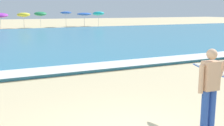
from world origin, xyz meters
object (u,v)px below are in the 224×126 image
object	(u,v)px
surfer_with_board	(218,82)
beach_umbrella_5	(40,14)
beach_umbrella_3	(0,15)
beach_umbrella_4	(23,15)
beach_umbrella_8	(98,13)
beach_umbrella_7	(84,14)
beach_umbrella_6	(66,13)

from	to	relation	value
surfer_with_board	beach_umbrella_5	size ratio (longest dim) A/B	1.00
beach_umbrella_3	beach_umbrella_4	world-z (taller)	beach_umbrella_4
beach_umbrella_3	beach_umbrella_8	size ratio (longest dim) A/B	0.93
beach_umbrella_8	beach_umbrella_3	bearing A→B (deg)	179.53
surfer_with_board	beach_umbrella_4	bearing A→B (deg)	87.12
beach_umbrella_8	beach_umbrella_5	bearing A→B (deg)	178.52
surfer_with_board	beach_umbrella_7	world-z (taller)	beach_umbrella_7
surfer_with_board	beach_umbrella_7	distance (m)	39.16
beach_umbrella_5	beach_umbrella_8	distance (m)	9.05
surfer_with_board	beach_umbrella_3	world-z (taller)	beach_umbrella_3
beach_umbrella_5	beach_umbrella_7	xyz separation A→B (m)	(6.77, 0.04, -0.08)
surfer_with_board	beach_umbrella_6	world-z (taller)	beach_umbrella_6
surfer_with_board	beach_umbrella_3	distance (m)	37.41
beach_umbrella_3	beach_umbrella_7	bearing A→B (deg)	0.75
surfer_with_board	beach_umbrella_7	xyz separation A→B (m)	(11.09, 37.55, 0.88)
surfer_with_board	beach_umbrella_8	world-z (taller)	beach_umbrella_8
beach_umbrella_3	beach_umbrella_4	size ratio (longest dim) A/B	0.99
surfer_with_board	beach_umbrella_3	size ratio (longest dim) A/B	1.06
beach_umbrella_3	beach_umbrella_7	xyz separation A→B (m)	(12.24, 0.16, 0.08)
surfer_with_board	beach_umbrella_7	size ratio (longest dim) A/B	1.03
beach_umbrella_3	beach_umbrella_5	size ratio (longest dim) A/B	0.94
beach_umbrella_6	beach_umbrella_7	xyz separation A→B (m)	(2.93, -0.07, -0.21)
surfer_with_board	beach_umbrella_4	size ratio (longest dim) A/B	1.06
surfer_with_board	beach_umbrella_8	size ratio (longest dim) A/B	0.99
beach_umbrella_3	beach_umbrella_4	bearing A→B (deg)	-10.38
surfer_with_board	beach_umbrella_6	distance (m)	38.51
beach_umbrella_7	beach_umbrella_3	bearing A→B (deg)	-179.25
beach_umbrella_3	beach_umbrella_8	world-z (taller)	beach_umbrella_8
beach_umbrella_7	beach_umbrella_8	size ratio (longest dim) A/B	0.96
beach_umbrella_6	beach_umbrella_8	bearing A→B (deg)	-3.86
beach_umbrella_7	surfer_with_board	bearing A→B (deg)	-106.46
beach_umbrella_5	beach_umbrella_7	distance (m)	6.77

